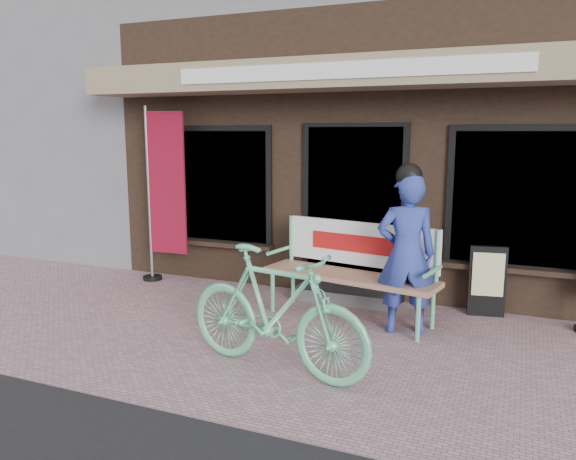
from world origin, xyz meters
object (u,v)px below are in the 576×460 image
at_px(bicycle, 275,311).
at_px(menu_stand, 487,280).
at_px(person, 406,251).
at_px(bench, 354,263).
at_px(nobori_red, 164,193).

distance_m(bicycle, menu_stand, 2.83).
distance_m(person, menu_stand, 1.26).
bearing_deg(bicycle, bench, 3.32).
bearing_deg(bicycle, person, -19.96).
bearing_deg(bicycle, nobori_red, 61.33).
height_order(person, menu_stand, person).
xyz_separation_m(person, nobori_red, (-3.49, 0.74, 0.38)).
bearing_deg(menu_stand, person, -140.53).
relative_size(bench, menu_stand, 2.52).
xyz_separation_m(bench, menu_stand, (1.40, 0.63, -0.22)).
bearing_deg(bench, nobori_red, -179.22).
bearing_deg(menu_stand, bicycle, -134.51).
height_order(person, nobori_red, nobori_red).
xyz_separation_m(bench, bicycle, (-0.22, -1.69, -0.08)).
bearing_deg(person, bench, 138.02).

